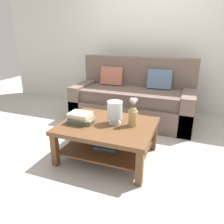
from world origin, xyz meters
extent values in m
plane|color=#B7B2A8|center=(0.00, 0.00, 0.00)|extent=(10.00, 10.00, 0.00)
cube|color=beige|center=(0.00, 1.65, 1.35)|extent=(6.40, 0.12, 2.70)
cube|color=brown|center=(-0.08, 0.82, 0.18)|extent=(2.02, 0.90, 0.36)
cube|color=brown|center=(-0.08, 0.79, 0.46)|extent=(1.78, 0.74, 0.20)
cube|color=brown|center=(-0.08, 1.17, 0.71)|extent=(2.02, 0.20, 0.70)
cube|color=brown|center=(-0.99, 0.82, 0.30)|extent=(0.20, 0.90, 0.60)
cube|color=brown|center=(0.82, 0.82, 0.30)|extent=(0.20, 0.90, 0.60)
cube|color=#B26651|center=(-0.54, 1.03, 0.72)|extent=(0.41, 0.20, 0.34)
cube|color=slate|center=(0.32, 1.03, 0.72)|extent=(0.42, 0.22, 0.34)
cube|color=brown|center=(-0.03, -0.44, 0.41)|extent=(1.10, 0.88, 0.05)
cube|color=brown|center=(-0.53, -0.83, 0.19)|extent=(0.07, 0.07, 0.39)
cube|color=brown|center=(0.46, -0.83, 0.19)|extent=(0.07, 0.07, 0.39)
cube|color=brown|center=(-0.53, -0.06, 0.19)|extent=(0.07, 0.07, 0.39)
cube|color=brown|center=(0.46, -0.06, 0.19)|extent=(0.07, 0.07, 0.39)
cube|color=brown|center=(-0.03, -0.44, 0.14)|extent=(0.98, 0.76, 0.02)
cube|color=#3D6075|center=(-0.03, -0.49, 0.17)|extent=(0.29, 0.21, 0.03)
cube|color=slate|center=(-0.03, -0.42, 0.20)|extent=(0.29, 0.21, 0.03)
cube|color=#51704C|center=(-0.36, -0.53, 0.45)|extent=(0.30, 0.17, 0.03)
cube|color=slate|center=(-0.34, -0.51, 0.48)|extent=(0.31, 0.20, 0.03)
cube|color=tan|center=(-0.35, -0.52, 0.51)|extent=(0.29, 0.21, 0.03)
cube|color=beige|center=(-0.35, -0.52, 0.55)|extent=(0.26, 0.21, 0.04)
cylinder|color=silver|center=(0.04, -0.39, 0.45)|extent=(0.15, 0.15, 0.02)
cylinder|color=silver|center=(0.04, -0.39, 0.48)|extent=(0.04, 0.04, 0.05)
cylinder|color=silver|center=(0.04, -0.39, 0.61)|extent=(0.18, 0.18, 0.20)
sphere|color=beige|center=(0.01, -0.39, 0.57)|extent=(0.06, 0.06, 0.06)
sphere|color=beige|center=(0.06, -0.38, 0.57)|extent=(0.06, 0.06, 0.06)
cylinder|color=tan|center=(0.25, -0.38, 0.53)|extent=(0.11, 0.11, 0.18)
cylinder|color=tan|center=(0.25, -0.38, 0.63)|extent=(0.07, 0.07, 0.03)
cylinder|color=#426638|center=(0.27, -0.38, 0.69)|extent=(0.01, 0.01, 0.08)
sphere|color=#C66B7A|center=(0.27, -0.38, 0.74)|extent=(0.04, 0.04, 0.04)
cylinder|color=#426638|center=(0.27, -0.35, 0.69)|extent=(0.01, 0.01, 0.08)
sphere|color=silver|center=(0.27, -0.35, 0.74)|extent=(0.05, 0.05, 0.05)
cylinder|color=#426638|center=(0.24, -0.36, 0.68)|extent=(0.01, 0.01, 0.07)
sphere|color=silver|center=(0.24, -0.36, 0.73)|extent=(0.04, 0.04, 0.04)
cylinder|color=#426638|center=(0.24, -0.39, 0.69)|extent=(0.01, 0.01, 0.09)
sphere|color=silver|center=(0.24, -0.39, 0.75)|extent=(0.05, 0.05, 0.05)
cylinder|color=#426638|center=(0.26, -0.40, 0.68)|extent=(0.01, 0.01, 0.06)
sphere|color=#B28CB7|center=(0.26, -0.40, 0.73)|extent=(0.05, 0.05, 0.05)
camera|label=1|loc=(0.85, -2.61, 1.45)|focal=34.57mm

